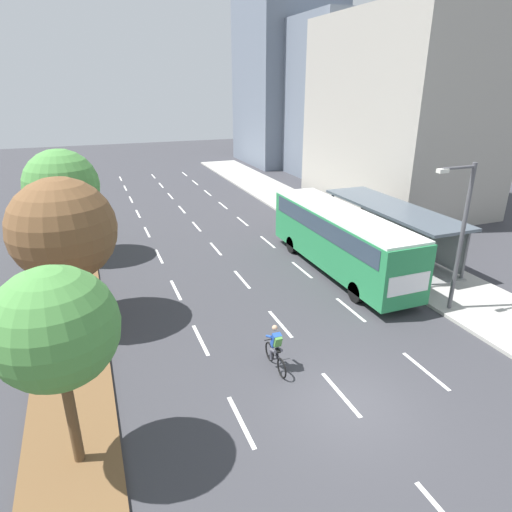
{
  "coord_description": "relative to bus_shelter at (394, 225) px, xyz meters",
  "views": [
    {
      "loc": [
        -6.9,
        -9.46,
        9.59
      ],
      "look_at": [
        0.8,
        10.4,
        1.2
      ],
      "focal_mm": 30.85,
      "sensor_mm": 36.0,
      "label": 1
    }
  ],
  "objects": [
    {
      "name": "lane_divider_center",
      "position": [
        -9.53,
        7.17,
        -1.86
      ],
      "size": [
        0.14,
        46.45,
        0.01
      ],
      "color": "white",
      "rests_on": "ground"
    },
    {
      "name": "median_tree_nearest",
      "position": [
        -17.6,
        -9.85,
        2.29
      ],
      "size": [
        3.05,
        3.05,
        5.59
      ],
      "color": "brown",
      "rests_on": "median_strip"
    },
    {
      "name": "bus",
      "position": [
        -4.28,
        -0.99,
        0.2
      ],
      "size": [
        2.54,
        11.29,
        3.37
      ],
      "color": "#28844C",
      "rests_on": "ground"
    },
    {
      "name": "lane_divider_right",
      "position": [
        -6.03,
        7.17,
        -1.86
      ],
      "size": [
        0.14,
        46.45,
        0.01
      ],
      "color": "white",
      "rests_on": "ground"
    },
    {
      "name": "sidewalk_right",
      "position": [
        -0.28,
        9.45,
        -1.79
      ],
      "size": [
        4.5,
        52.0,
        0.15
      ],
      "primitive_type": "cube",
      "color": "#ADAAA3",
      "rests_on": "ground"
    },
    {
      "name": "ground_plane",
      "position": [
        -9.53,
        -10.55,
        -1.87
      ],
      "size": [
        140.0,
        140.0,
        0.0
      ],
      "primitive_type": "plane",
      "color": "#38383D"
    },
    {
      "name": "median_tree_third",
      "position": [
        -17.79,
        6.41,
        2.39
      ],
      "size": [
        4.07,
        4.07,
        6.18
      ],
      "color": "brown",
      "rests_on": "median_strip"
    },
    {
      "name": "median_tree_second",
      "position": [
        -17.59,
        -1.72,
        2.28
      ],
      "size": [
        4.22,
        4.22,
        6.14
      ],
      "color": "brown",
      "rests_on": "median_strip"
    },
    {
      "name": "lane_divider_left",
      "position": [
        -13.03,
        7.17,
        -1.86
      ],
      "size": [
        0.14,
        46.45,
        0.01
      ],
      "color": "white",
      "rests_on": "ground"
    },
    {
      "name": "bus_shelter",
      "position": [
        0.0,
        0.0,
        0.0
      ],
      "size": [
        2.9,
        10.06,
        2.86
      ],
      "color": "gray",
      "rests_on": "sidewalk_right"
    },
    {
      "name": "cyclist",
      "position": [
        -10.97,
        -7.88,
        -1.08
      ],
      "size": [
        0.46,
        1.82,
        1.71
      ],
      "color": "black",
      "rests_on": "ground"
    },
    {
      "name": "building_near_right",
      "position": [
        7.62,
        10.36,
        5.49
      ],
      "size": [
        9.03,
        15.45,
        14.72
      ],
      "primitive_type": "cube",
      "color": "#A39E93",
      "rests_on": "ground"
    },
    {
      "name": "building_mid_right",
      "position": [
        9.01,
        22.63,
        6.1
      ],
      "size": [
        7.83,
        9.62,
        15.93
      ],
      "primitive_type": "cube",
      "color": "slate",
      "rests_on": "ground"
    },
    {
      "name": "building_far_right",
      "position": [
        8.14,
        33.09,
        7.83
      ],
      "size": [
        10.21,
        11.65,
        19.39
      ],
      "primitive_type": "cube",
      "color": "slate",
      "rests_on": "ground"
    },
    {
      "name": "median_strip",
      "position": [
        -17.83,
        9.45,
        -1.81
      ],
      "size": [
        2.6,
        52.0,
        0.12
      ],
      "primitive_type": "cube",
      "color": "brown",
      "rests_on": "ground"
    },
    {
      "name": "streetlight",
      "position": [
        -2.11,
        -6.75,
        2.02
      ],
      "size": [
        1.91,
        0.24,
        6.5
      ],
      "color": "#4C4C51",
      "rests_on": "sidewalk_right"
    }
  ]
}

